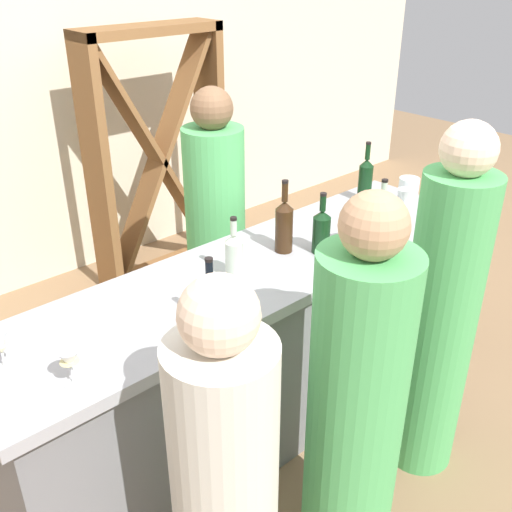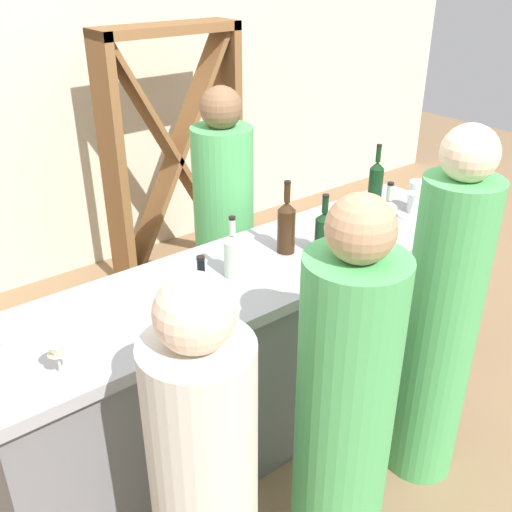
{
  "view_description": "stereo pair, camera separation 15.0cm",
  "coord_description": "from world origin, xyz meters",
  "px_view_note": "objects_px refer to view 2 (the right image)",
  "views": [
    {
      "loc": [
        -1.52,
        -1.69,
        2.16
      ],
      "look_at": [
        0.0,
        0.0,
        0.98
      ],
      "focal_mm": 41.49,
      "sensor_mm": 36.0,
      "label": 1
    },
    {
      "loc": [
        -1.41,
        -1.78,
        2.16
      ],
      "look_at": [
        0.0,
        0.0,
        0.98
      ],
      "focal_mm": 41.49,
      "sensor_mm": 36.0,
      "label": 2
    }
  ],
  "objects_px": {
    "wine_bottle_center_amber_brown": "(286,226)",
    "water_pitcher": "(418,197)",
    "wine_bottle_second_left_clear_pale": "(233,254)",
    "wine_bottle_rightmost_clear_pale": "(387,219)",
    "wine_bottle_second_right_dark_green": "(324,232)",
    "wine_glass_near_left": "(57,353)",
    "wine_rack": "(175,158)",
    "wine_bottle_far_right_dark_green": "(376,181)",
    "wine_glass_near_center": "(412,202)",
    "person_right_guest": "(204,489)",
    "person_server_behind": "(224,238)",
    "person_left_guest": "(440,326)",
    "wine_bottle_leftmost_near_black": "(203,299)",
    "person_center_guest": "(344,411)"
  },
  "relations": [
    {
      "from": "wine_rack",
      "to": "person_right_guest",
      "type": "relative_size",
      "value": 1.22
    },
    {
      "from": "wine_rack",
      "to": "wine_bottle_second_left_clear_pale",
      "type": "relative_size",
      "value": 6.39
    },
    {
      "from": "wine_bottle_second_right_dark_green",
      "to": "person_right_guest",
      "type": "distance_m",
      "value": 1.24
    },
    {
      "from": "wine_glass_near_center",
      "to": "water_pitcher",
      "type": "height_order",
      "value": "water_pitcher"
    },
    {
      "from": "wine_bottle_rightmost_clear_pale",
      "to": "wine_bottle_far_right_dark_green",
      "type": "height_order",
      "value": "wine_bottle_far_right_dark_green"
    },
    {
      "from": "wine_bottle_far_right_dark_green",
      "to": "person_left_guest",
      "type": "height_order",
      "value": "person_left_guest"
    },
    {
      "from": "person_center_guest",
      "to": "person_right_guest",
      "type": "distance_m",
      "value": 0.56
    },
    {
      "from": "person_left_guest",
      "to": "wine_glass_near_center",
      "type": "bearing_deg",
      "value": -48.96
    },
    {
      "from": "wine_bottle_center_amber_brown",
      "to": "wine_bottle_second_right_dark_green",
      "type": "distance_m",
      "value": 0.17
    },
    {
      "from": "wine_bottle_second_left_clear_pale",
      "to": "wine_bottle_center_amber_brown",
      "type": "distance_m",
      "value": 0.33
    },
    {
      "from": "wine_bottle_rightmost_clear_pale",
      "to": "wine_glass_near_left",
      "type": "relative_size",
      "value": 2.17
    },
    {
      "from": "person_left_guest",
      "to": "wine_bottle_leftmost_near_black",
      "type": "bearing_deg",
      "value": 55.12
    },
    {
      "from": "wine_bottle_far_right_dark_green",
      "to": "wine_glass_near_left",
      "type": "relative_size",
      "value": 2.47
    },
    {
      "from": "person_center_guest",
      "to": "person_server_behind",
      "type": "xyz_separation_m",
      "value": [
        0.46,
        1.37,
        0.02
      ]
    },
    {
      "from": "wine_rack",
      "to": "water_pitcher",
      "type": "bearing_deg",
      "value": -75.23
    },
    {
      "from": "wine_bottle_far_right_dark_green",
      "to": "wine_glass_near_center",
      "type": "relative_size",
      "value": 2.08
    },
    {
      "from": "wine_bottle_far_right_dark_green",
      "to": "wine_glass_near_left",
      "type": "bearing_deg",
      "value": -169.23
    },
    {
      "from": "wine_bottle_leftmost_near_black",
      "to": "water_pitcher",
      "type": "bearing_deg",
      "value": 6.78
    },
    {
      "from": "wine_bottle_leftmost_near_black",
      "to": "wine_bottle_center_amber_brown",
      "type": "bearing_deg",
      "value": 22.27
    },
    {
      "from": "wine_bottle_second_left_clear_pale",
      "to": "wine_bottle_far_right_dark_green",
      "type": "distance_m",
      "value": 1.1
    },
    {
      "from": "wine_bottle_rightmost_clear_pale",
      "to": "wine_glass_near_center",
      "type": "bearing_deg",
      "value": 12.5
    },
    {
      "from": "wine_bottle_rightmost_clear_pale",
      "to": "wine_rack",
      "type": "bearing_deg",
      "value": 91.88
    },
    {
      "from": "wine_bottle_second_left_clear_pale",
      "to": "person_right_guest",
      "type": "xyz_separation_m",
      "value": [
        -0.6,
        -0.66,
        -0.37
      ]
    },
    {
      "from": "wine_bottle_second_left_clear_pale",
      "to": "person_right_guest",
      "type": "distance_m",
      "value": 0.96
    },
    {
      "from": "wine_bottle_second_right_dark_green",
      "to": "wine_bottle_second_left_clear_pale",
      "type": "bearing_deg",
      "value": 168.53
    },
    {
      "from": "wine_bottle_far_right_dark_green",
      "to": "water_pitcher",
      "type": "relative_size",
      "value": 1.95
    },
    {
      "from": "wine_rack",
      "to": "wine_bottle_second_right_dark_green",
      "type": "relative_size",
      "value": 6.06
    },
    {
      "from": "wine_glass_near_left",
      "to": "wine_glass_near_center",
      "type": "xyz_separation_m",
      "value": [
        1.86,
        0.08,
        0.02
      ]
    },
    {
      "from": "wine_glass_near_left",
      "to": "wine_glass_near_center",
      "type": "relative_size",
      "value": 0.84
    },
    {
      "from": "wine_bottle_center_amber_brown",
      "to": "water_pitcher",
      "type": "height_order",
      "value": "wine_bottle_center_amber_brown"
    },
    {
      "from": "wine_rack",
      "to": "wine_bottle_far_right_dark_green",
      "type": "height_order",
      "value": "wine_rack"
    },
    {
      "from": "water_pitcher",
      "to": "person_center_guest",
      "type": "distance_m",
      "value": 1.41
    },
    {
      "from": "wine_glass_near_left",
      "to": "person_server_behind",
      "type": "height_order",
      "value": "person_server_behind"
    },
    {
      "from": "wine_glass_near_left",
      "to": "wine_glass_near_center",
      "type": "bearing_deg",
      "value": 2.43
    },
    {
      "from": "person_center_guest",
      "to": "wine_bottle_far_right_dark_green",
      "type": "bearing_deg",
      "value": -66.23
    },
    {
      "from": "wine_bottle_second_left_clear_pale",
      "to": "person_left_guest",
      "type": "height_order",
      "value": "person_left_guest"
    },
    {
      "from": "wine_glass_near_left",
      "to": "person_right_guest",
      "type": "height_order",
      "value": "person_right_guest"
    },
    {
      "from": "wine_bottle_rightmost_clear_pale",
      "to": "wine_bottle_second_right_dark_green",
      "type": "bearing_deg",
      "value": 166.9
    },
    {
      "from": "wine_bottle_rightmost_clear_pale",
      "to": "wine_glass_near_center",
      "type": "height_order",
      "value": "wine_bottle_rightmost_clear_pale"
    },
    {
      "from": "wine_bottle_leftmost_near_black",
      "to": "wine_glass_near_center",
      "type": "height_order",
      "value": "wine_bottle_leftmost_near_black"
    },
    {
      "from": "wine_rack",
      "to": "person_server_behind",
      "type": "height_order",
      "value": "wine_rack"
    },
    {
      "from": "person_right_guest",
      "to": "wine_glass_near_center",
      "type": "bearing_deg",
      "value": -66.15
    },
    {
      "from": "person_left_guest",
      "to": "wine_glass_near_left",
      "type": "bearing_deg",
      "value": 62.77
    },
    {
      "from": "wine_bottle_leftmost_near_black",
      "to": "person_center_guest",
      "type": "relative_size",
      "value": 0.18
    },
    {
      "from": "wine_bottle_rightmost_clear_pale",
      "to": "person_right_guest",
      "type": "relative_size",
      "value": 0.2
    },
    {
      "from": "person_left_guest",
      "to": "person_center_guest",
      "type": "relative_size",
      "value": 1.06
    },
    {
      "from": "wine_bottle_center_amber_brown",
      "to": "wine_bottle_second_right_dark_green",
      "type": "xyz_separation_m",
      "value": [
        0.12,
        -0.12,
        -0.02
      ]
    },
    {
      "from": "wine_bottle_second_right_dark_green",
      "to": "wine_bottle_leftmost_near_black",
      "type": "bearing_deg",
      "value": -169.78
    },
    {
      "from": "wine_bottle_far_right_dark_green",
      "to": "wine_rack",
      "type": "bearing_deg",
      "value": 103.92
    },
    {
      "from": "wine_bottle_second_left_clear_pale",
      "to": "wine_bottle_rightmost_clear_pale",
      "type": "bearing_deg",
      "value": -12.17
    }
  ]
}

